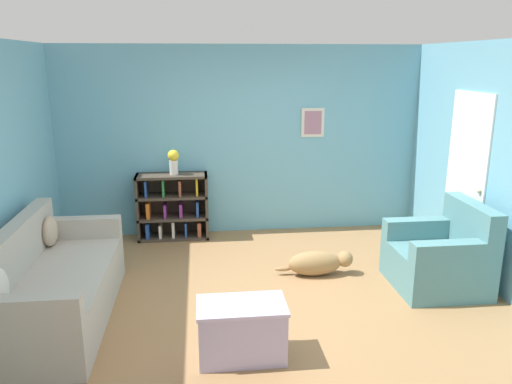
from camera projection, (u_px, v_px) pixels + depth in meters
ground_plane at (260, 301)px, 5.12m from camera, size 14.00×14.00×0.00m
wall_back at (241, 141)px, 6.95m from camera, size 5.60×0.13×2.60m
wall_right at (508, 171)px, 5.09m from camera, size 0.16×5.00×2.60m
couch at (53, 287)px, 4.67m from camera, size 0.89×2.08×0.92m
bookshelf at (173, 207)px, 6.85m from camera, size 0.96×0.35×0.90m
recliner_chair at (441, 257)px, 5.37m from camera, size 0.90×0.93×0.93m
coffee_table at (242, 329)px, 4.10m from camera, size 0.73×0.43×0.48m
dog at (318, 263)px, 5.70m from camera, size 0.90×0.26×0.29m
vase at (173, 161)px, 6.66m from camera, size 0.15×0.15×0.33m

